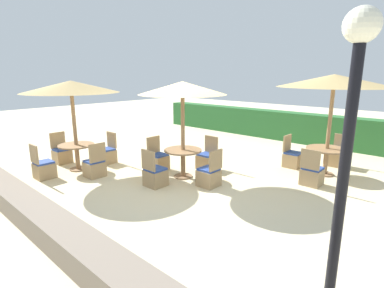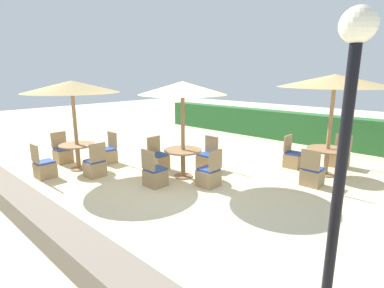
# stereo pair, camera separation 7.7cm
# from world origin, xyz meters

# --- Properties ---
(ground_plane) EXTENTS (40.00, 40.00, 0.00)m
(ground_plane) POSITION_xyz_m (0.00, 0.00, 0.00)
(ground_plane) COLOR beige
(hedge_row) EXTENTS (13.00, 0.70, 1.16)m
(hedge_row) POSITION_xyz_m (0.00, 6.59, 0.58)
(hedge_row) COLOR #2D6B33
(hedge_row) RESTS_ON ground_plane
(stone_border) EXTENTS (10.00, 0.56, 0.41)m
(stone_border) POSITION_xyz_m (0.00, -3.21, 0.21)
(stone_border) COLOR gray
(stone_border) RESTS_ON ground_plane
(lamp_post) EXTENTS (0.36, 0.36, 3.32)m
(lamp_post) POSITION_xyz_m (4.21, -1.56, 2.35)
(lamp_post) COLOR black
(lamp_post) RESTS_ON ground_plane
(parasol_center) EXTENTS (2.22, 2.22, 2.49)m
(parasol_center) POSITION_xyz_m (-0.19, 0.46, 2.31)
(parasol_center) COLOR #93704C
(parasol_center) RESTS_ON ground_plane
(round_table_center) EXTENTS (0.98, 0.98, 0.75)m
(round_table_center) POSITION_xyz_m (-0.19, 0.46, 0.57)
(round_table_center) COLOR #93704C
(round_table_center) RESTS_ON ground_plane
(patio_chair_center_east) EXTENTS (0.46, 0.46, 0.93)m
(patio_chair_center_east) POSITION_xyz_m (0.75, 0.40, 0.26)
(patio_chair_center_east) COLOR tan
(patio_chair_center_east) RESTS_ON ground_plane
(patio_chair_center_west) EXTENTS (0.46, 0.46, 0.93)m
(patio_chair_center_west) POSITION_xyz_m (-1.17, 0.45, 0.26)
(patio_chair_center_west) COLOR tan
(patio_chair_center_west) RESTS_ON ground_plane
(patio_chair_center_north) EXTENTS (0.46, 0.46, 0.93)m
(patio_chair_center_north) POSITION_xyz_m (-0.17, 1.42, 0.26)
(patio_chair_center_north) COLOR tan
(patio_chair_center_north) RESTS_ON ground_plane
(patio_chair_center_south) EXTENTS (0.46, 0.46, 0.93)m
(patio_chair_center_south) POSITION_xyz_m (-0.24, -0.48, 0.26)
(patio_chair_center_south) COLOR tan
(patio_chair_center_south) RESTS_ON ground_plane
(parasol_back_right) EXTENTS (2.85, 2.85, 2.66)m
(parasol_back_right) POSITION_xyz_m (2.53, 3.19, 2.49)
(parasol_back_right) COLOR #93704C
(parasol_back_right) RESTS_ON ground_plane
(round_table_back_right) EXTENTS (1.06, 1.06, 0.73)m
(round_table_back_right) POSITION_xyz_m (2.53, 3.19, 0.57)
(round_table_back_right) COLOR #93704C
(round_table_back_right) RESTS_ON ground_plane
(patio_chair_back_right_west) EXTENTS (0.46, 0.46, 0.93)m
(patio_chair_back_right_west) POSITION_xyz_m (1.57, 3.24, 0.26)
(patio_chair_back_right_west) COLOR tan
(patio_chair_back_right_west) RESTS_ON ground_plane
(patio_chair_back_right_north) EXTENTS (0.46, 0.46, 0.93)m
(patio_chair_back_right_north) POSITION_xyz_m (2.55, 4.24, 0.26)
(patio_chair_back_right_north) COLOR tan
(patio_chair_back_right_north) RESTS_ON ground_plane
(patio_chair_back_right_south) EXTENTS (0.46, 0.46, 0.93)m
(patio_chair_back_right_south) POSITION_xyz_m (2.56, 2.16, 0.26)
(patio_chair_back_right_south) COLOR tan
(patio_chair_back_right_south) RESTS_ON ground_plane
(parasol_front_left) EXTENTS (2.55, 2.55, 2.49)m
(parasol_front_left) POSITION_xyz_m (-2.84, -1.12, 2.32)
(parasol_front_left) COLOR #93704C
(parasol_front_left) RESTS_ON ground_plane
(round_table_front_left) EXTENTS (0.98, 0.98, 0.74)m
(round_table_front_left) POSITION_xyz_m (-2.84, -1.12, 0.56)
(round_table_front_left) COLOR #93704C
(round_table_front_left) RESTS_ON ground_plane
(patio_chair_front_left_west) EXTENTS (0.46, 0.46, 0.93)m
(patio_chair_front_left_west) POSITION_xyz_m (-3.84, -1.12, 0.26)
(patio_chair_front_left_west) COLOR tan
(patio_chair_front_left_west) RESTS_ON ground_plane
(patio_chair_front_left_south) EXTENTS (0.46, 0.46, 0.93)m
(patio_chair_front_left_south) POSITION_xyz_m (-2.81, -2.07, 0.26)
(patio_chair_front_left_south) COLOR tan
(patio_chair_front_left_south) RESTS_ON ground_plane
(patio_chair_front_left_north) EXTENTS (0.46, 0.46, 0.93)m
(patio_chair_front_left_north) POSITION_xyz_m (-2.81, -0.18, 0.26)
(patio_chair_front_left_north) COLOR tan
(patio_chair_front_left_north) RESTS_ON ground_plane
(patio_chair_front_left_east) EXTENTS (0.46, 0.46, 0.93)m
(patio_chair_front_left_east) POSITION_xyz_m (-1.94, -1.11, 0.26)
(patio_chair_front_left_east) COLOR tan
(patio_chair_front_left_east) RESTS_ON ground_plane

